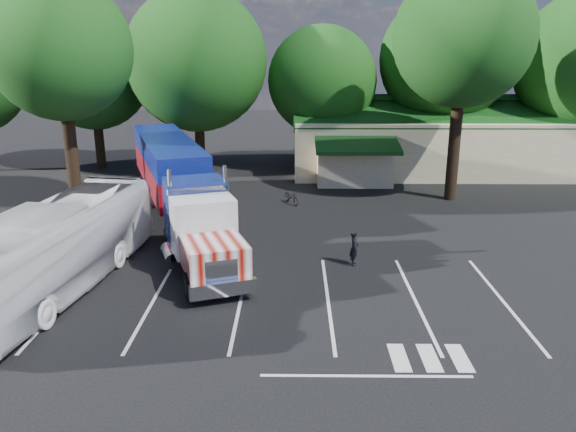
{
  "coord_description": "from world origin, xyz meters",
  "views": [
    {
      "loc": [
        1.94,
        -24.86,
        8.86
      ],
      "look_at": [
        1.69,
        -1.94,
        2.0
      ],
      "focal_mm": 35.0,
      "sensor_mm": 36.0,
      "label": 1
    }
  ],
  "objects_px": {
    "bicycle": "(292,196)",
    "tour_bus": "(57,247)",
    "silver_sedan": "(337,169)",
    "woman": "(354,248)",
    "semi_truck": "(175,177)"
  },
  "relations": [
    {
      "from": "bicycle",
      "to": "tour_bus",
      "type": "distance_m",
      "value": 15.19
    },
    {
      "from": "silver_sedan",
      "to": "woman",
      "type": "bearing_deg",
      "value": 171.79
    },
    {
      "from": "semi_truck",
      "to": "woman",
      "type": "height_order",
      "value": "semi_truck"
    },
    {
      "from": "semi_truck",
      "to": "bicycle",
      "type": "distance_m",
      "value": 7.29
    },
    {
      "from": "tour_bus",
      "to": "woman",
      "type": "bearing_deg",
      "value": 20.39
    },
    {
      "from": "woman",
      "to": "silver_sedan",
      "type": "relative_size",
      "value": 0.35
    },
    {
      "from": "woman",
      "to": "tour_bus",
      "type": "distance_m",
      "value": 11.8
    },
    {
      "from": "bicycle",
      "to": "silver_sedan",
      "type": "xyz_separation_m",
      "value": [
        3.2,
        6.69,
        0.3
      ]
    },
    {
      "from": "bicycle",
      "to": "tour_bus",
      "type": "height_order",
      "value": "tour_bus"
    },
    {
      "from": "bicycle",
      "to": "silver_sedan",
      "type": "distance_m",
      "value": 7.42
    },
    {
      "from": "semi_truck",
      "to": "bicycle",
      "type": "xyz_separation_m",
      "value": [
        6.1,
        3.48,
        -1.96
      ]
    },
    {
      "from": "semi_truck",
      "to": "bicycle",
      "type": "bearing_deg",
      "value": 9.86
    },
    {
      "from": "bicycle",
      "to": "silver_sedan",
      "type": "height_order",
      "value": "silver_sedan"
    },
    {
      "from": "silver_sedan",
      "to": "semi_truck",
      "type": "bearing_deg",
      "value": 131.06
    },
    {
      "from": "bicycle",
      "to": "woman",
      "type": "bearing_deg",
      "value": -103.27
    }
  ]
}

